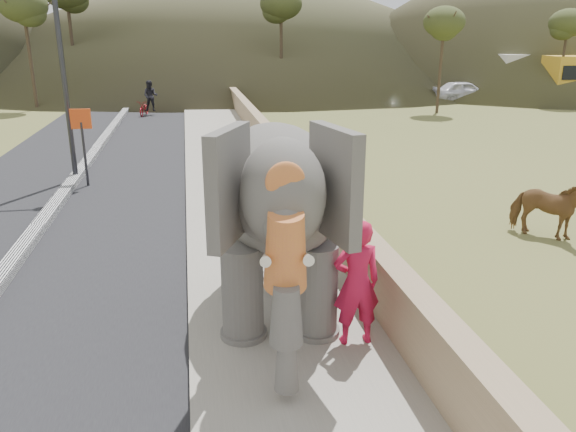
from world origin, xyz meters
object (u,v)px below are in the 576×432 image
Objects in this scene: lamppost at (68,22)px; cow at (547,209)px; motorcyclist at (148,101)px; elephant_and_man at (278,215)px.

lamppost is 4.80× the size of cow.
motorcyclist is at bearing 68.89° from cow.
elephant_and_man is (4.71, -10.06, -3.12)m from lamppost.
elephant_and_man is 2.36× the size of motorcyclist.
lamppost is 15.56m from motorcyclist.
motorcyclist is at bearing 85.62° from lamppost.
elephant_and_man is at bearing -81.90° from motorcyclist.
motorcyclist reaches higher than cow.
cow is at bearing 21.10° from elephant_and_man.
cow is (11.39, -7.48, -4.17)m from lamppost.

